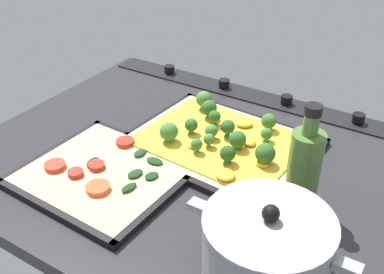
{
  "coord_description": "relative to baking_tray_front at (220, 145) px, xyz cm",
  "views": [
    {
      "loc": [
        -41.03,
        63.78,
        52.2
      ],
      "look_at": [
        -0.37,
        -1.32,
        4.13
      ],
      "focal_mm": 42.46,
      "sensor_mm": 36.0,
      "label": 1
    }
  ],
  "objects": [
    {
      "name": "broccoli_pizza",
      "position": [
        -0.1,
        -0.13,
        1.62
      ],
      "size": [
        36.04,
        28.83,
        5.73
      ],
      "color": "beige",
      "rests_on": "baking_tray_front"
    },
    {
      "name": "cooking_pot",
      "position": [
        -22.06,
        26.63,
        5.12
      ],
      "size": [
        25.13,
        18.29,
        13.26
      ],
      "color": "gray",
      "rests_on": "ground_plane"
    },
    {
      "name": "stove_control_panel",
      "position": [
        3.85,
        -24.82,
        0.18
      ],
      "size": [
        82.67,
        7.0,
        2.6
      ],
      "color": "black",
      "rests_on": "ground_plane"
    },
    {
      "name": "baking_tray_front",
      "position": [
        0.0,
        0.0,
        0.0
      ],
      "size": [
        38.59,
        31.38,
        1.3
      ],
      "color": "black",
      "rests_on": "ground_plane"
    },
    {
      "name": "veggie_pizza_back",
      "position": [
        13.62,
        20.63,
        0.71
      ],
      "size": [
        27.75,
        25.27,
        1.9
      ],
      "color": "#D7CA7B",
      "rests_on": "baking_tray_back"
    },
    {
      "name": "oil_bottle",
      "position": [
        -20.78,
        9.32,
        7.75
      ],
      "size": [
        5.52,
        5.52,
        19.93
      ],
      "color": "#476B2D",
      "rests_on": "ground_plane"
    },
    {
      "name": "ground_plane",
      "position": [
        3.85,
        6.65,
        -1.86
      ],
      "size": [
        86.12,
        69.93,
        3.0
      ],
      "primitive_type": "cube",
      "color": "#28282B"
    },
    {
      "name": "baking_tray_back",
      "position": [
        13.55,
        20.65,
        0.01
      ],
      "size": [
        30.23,
        27.75,
        1.3
      ],
      "color": "black",
      "rests_on": "ground_plane"
    }
  ]
}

